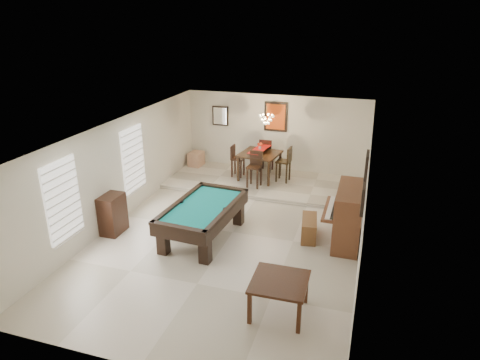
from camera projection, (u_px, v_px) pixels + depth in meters
The scene contains 26 objects.
ground_plane at pixel (233, 232), 10.48m from camera, with size 6.00×9.00×0.02m, color beige.
wall_back at pixel (275, 134), 14.00m from camera, with size 6.00×0.04×2.60m, color silver.
wall_front at pixel (132, 296), 6.00m from camera, with size 6.00×0.04×2.60m, color silver.
wall_left at pixel (120, 170), 10.83m from camera, with size 0.04×9.00×2.60m, color silver.
wall_right at pixel (365, 198), 9.16m from camera, with size 0.04×9.00×2.60m, color silver.
ceiling at pixel (232, 129), 9.53m from camera, with size 6.00×9.00×0.04m, color white.
dining_step at pixel (265, 183), 13.34m from camera, with size 6.00×2.50×0.12m, color beige.
window_left_front at pixel (63, 200), 8.83m from camera, with size 0.06×1.00×1.70m, color white.
window_left_rear at pixel (133, 159), 11.32m from camera, with size 0.06×1.00×1.70m, color white.
pool_table at pixel (203, 222), 10.08m from camera, with size 1.34×2.47×0.82m, color black, non-canonical shape.
square_table at pixel (279, 297), 7.55m from camera, with size 0.97×0.97×0.67m, color black, non-canonical shape.
upright_piano at pixel (342, 215), 9.86m from camera, with size 0.90×1.60×1.34m, color brown, non-canonical shape.
piano_bench at pixel (309, 228), 10.15m from camera, with size 0.35×0.89×0.49m, color brown.
apothecary_chest at pixel (113, 214), 10.30m from camera, with size 0.43×0.65×0.97m, color black.
dining_table at pixel (260, 164), 13.40m from camera, with size 1.16×1.16×0.96m, color black, non-canonical shape.
flower_vase at pixel (260, 146), 13.19m from camera, with size 0.12×0.12×0.21m, color red, non-canonical shape.
dining_chair_south at pixel (254, 170), 12.73m from camera, with size 0.40×0.40×1.08m, color black, non-canonical shape.
dining_chair_north at pixel (267, 155), 14.01m from camera, with size 0.41×0.41×1.11m, color black, non-canonical shape.
dining_chair_west at pixel (238, 161), 13.58m from camera, with size 0.37×0.37×1.01m, color black, non-canonical shape.
dining_chair_east at pixel (283, 164), 13.16m from camera, with size 0.41×0.41×1.10m, color black, non-canonical shape.
corner_bench at pixel (196, 159), 14.64m from camera, with size 0.42×0.52×0.47m, color tan.
chandelier at pixel (266, 116), 12.52m from camera, with size 0.44×0.44×0.60m, color #FFE5B2, non-canonical shape.
back_painting at pixel (276, 117), 13.75m from camera, with size 0.75×0.06×0.95m, color #D84C14.
back_mirror at pixel (220, 116), 14.31m from camera, with size 0.55×0.06×0.65m, color white.
right_picture_upper at pixel (367, 167), 9.22m from camera, with size 0.06×0.55×0.65m, color slate.
right_picture_lower at pixel (363, 199), 8.14m from camera, with size 0.06×0.45×0.55m, color gray.
Camera 1 is at (2.94, -8.81, 5.00)m, focal length 32.00 mm.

